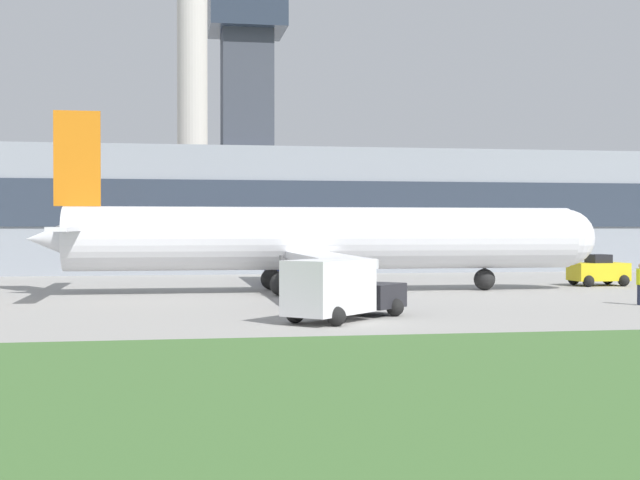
% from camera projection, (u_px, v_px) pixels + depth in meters
% --- Properties ---
extents(ground_plane, '(400.00, 400.00, 0.00)m').
position_uv_depth(ground_plane, '(316.00, 294.00, 46.02)').
color(ground_plane, '#999691').
extents(terminal_building, '(72.65, 15.70, 22.68)m').
position_uv_depth(terminal_building, '(261.00, 208.00, 73.17)').
color(terminal_building, '#8C939E').
rests_on(terminal_building, ground_plane).
extents(smokestack_left, '(4.12, 4.12, 39.18)m').
position_uv_depth(smokestack_left, '(192.00, 90.00, 105.31)').
color(smokestack_left, beige).
rests_on(smokestack_left, ground_plane).
extents(smokestack_right, '(3.96, 3.96, 42.68)m').
position_uv_depth(smokestack_right, '(254.00, 75.00, 105.05)').
color(smokestack_right, beige).
rests_on(smokestack_right, ground_plane).
extents(airplane, '(30.61, 26.80, 9.40)m').
position_uv_depth(airplane, '(319.00, 241.00, 47.43)').
color(airplane, silver).
rests_on(airplane, ground_plane).
extents(pushback_tug, '(3.31, 2.54, 1.86)m').
position_uv_depth(pushback_tug, '(598.00, 272.00, 52.77)').
color(pushback_tug, yellow).
rests_on(pushback_tug, ground_plane).
extents(baggage_truck, '(5.50, 5.65, 2.29)m').
position_uv_depth(baggage_truck, '(340.00, 290.00, 32.96)').
color(baggage_truck, '#232328').
rests_on(baggage_truck, ground_plane).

